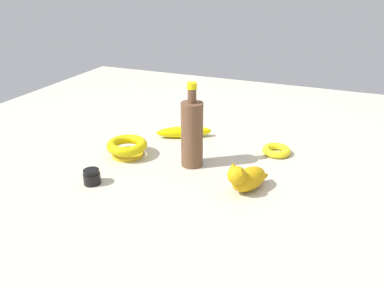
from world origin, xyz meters
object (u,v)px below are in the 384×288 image
at_px(bangle, 276,150).
at_px(cat_figurine, 246,178).
at_px(banana, 184,132).
at_px(bowl, 127,147).
at_px(bottle_tall, 192,133).
at_px(nail_polish_jar, 92,177).

bearing_deg(bangle, cat_figurine, -97.01).
distance_m(cat_figurine, banana, 0.40).
bearing_deg(bowl, cat_figurine, -9.20).
xyz_separation_m(banana, bangle, (0.33, -0.01, -0.01)).
relative_size(bottle_tall, bangle, 2.82).
bearing_deg(nail_polish_jar, banana, 74.82).
bearing_deg(bangle, nail_polish_jar, -138.68).
xyz_separation_m(nail_polish_jar, bowl, (-0.00, 0.19, 0.01)).
relative_size(nail_polish_jar, bowl, 0.37).
distance_m(bottle_tall, bangle, 0.29).
relative_size(bottle_tall, bowl, 1.99).
height_order(bottle_tall, nail_polish_jar, bottle_tall).
height_order(cat_figurine, banana, cat_figurine).
bearing_deg(banana, bangle, 150.16).
relative_size(banana, bowl, 1.51).
bearing_deg(bottle_tall, cat_figurine, -24.06).
distance_m(bottle_tall, banana, 0.23).
xyz_separation_m(bottle_tall, bangle, (0.22, 0.17, -0.09)).
distance_m(bottle_tall, cat_figurine, 0.22).
bearing_deg(bowl, nail_polish_jar, -89.71).
height_order(banana, bowl, bowl).
bearing_deg(bottle_tall, bowl, -174.82).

